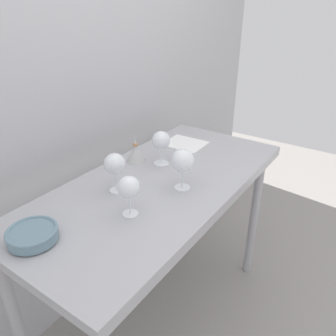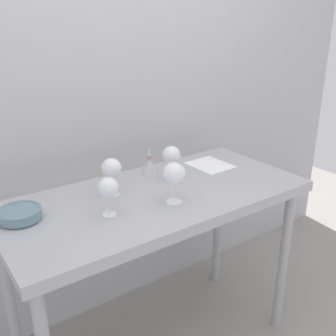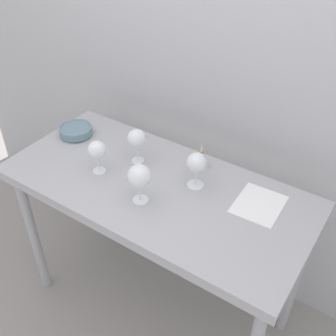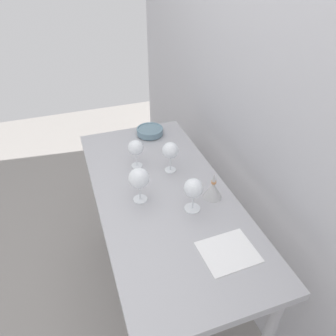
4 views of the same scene
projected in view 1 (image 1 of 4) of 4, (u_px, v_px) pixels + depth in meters
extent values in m
plane|color=gray|center=(160.00, 317.00, 1.90)|extent=(6.00, 6.00, 0.00)
cube|color=#B5B5BA|center=(73.00, 78.00, 1.56)|extent=(3.80, 0.04, 2.60)
cube|color=#A8A8AD|center=(158.00, 184.00, 1.50)|extent=(1.40, 0.64, 0.04)
cube|color=#A8A8AD|center=(222.00, 208.00, 1.34)|extent=(1.40, 0.01, 0.05)
cylinder|color=#A8A8AD|center=(254.00, 217.00, 2.04)|extent=(0.05, 0.05, 0.86)
cylinder|color=#A8A8AD|center=(17.00, 324.00, 1.37)|extent=(0.05, 0.05, 0.86)
cylinder|color=#A8A8AD|center=(183.00, 192.00, 2.31)|extent=(0.05, 0.05, 0.86)
cylinder|color=white|center=(161.00, 163.00, 1.65)|extent=(0.08, 0.08, 0.00)
cylinder|color=white|center=(161.00, 155.00, 1.63)|extent=(0.01, 0.01, 0.08)
sphere|color=white|center=(161.00, 140.00, 1.59)|extent=(0.09, 0.09, 0.09)
cylinder|color=maroon|center=(161.00, 143.00, 1.60)|extent=(0.06, 0.06, 0.03)
cylinder|color=white|center=(130.00, 214.00, 1.26)|extent=(0.06, 0.06, 0.00)
cylinder|color=white|center=(130.00, 204.00, 1.24)|extent=(0.01, 0.01, 0.08)
sphere|color=white|center=(129.00, 187.00, 1.20)|extent=(0.08, 0.08, 0.08)
cylinder|color=maroon|center=(129.00, 190.00, 1.21)|extent=(0.06, 0.06, 0.03)
cylinder|color=white|center=(117.00, 190.00, 1.41)|extent=(0.06, 0.06, 0.00)
cylinder|color=white|center=(116.00, 181.00, 1.39)|extent=(0.01, 0.01, 0.09)
sphere|color=white|center=(115.00, 164.00, 1.36)|extent=(0.09, 0.09, 0.09)
cylinder|color=#5C0B28|center=(115.00, 167.00, 1.36)|extent=(0.06, 0.06, 0.03)
cylinder|color=white|center=(182.00, 187.00, 1.43)|extent=(0.07, 0.07, 0.00)
cylinder|color=white|center=(182.00, 178.00, 1.41)|extent=(0.01, 0.01, 0.09)
sphere|color=white|center=(183.00, 161.00, 1.37)|extent=(0.10, 0.10, 0.10)
cylinder|color=maroon|center=(183.00, 164.00, 1.38)|extent=(0.07, 0.07, 0.02)
cube|color=white|center=(185.00, 143.00, 1.88)|extent=(0.20, 0.23, 0.00)
cylinder|color=beige|center=(34.00, 240.00, 1.12)|extent=(0.12, 0.12, 0.01)
cylinder|color=slate|center=(33.00, 235.00, 1.11)|extent=(0.17, 0.17, 0.04)
torus|color=slate|center=(32.00, 231.00, 1.10)|extent=(0.17, 0.17, 0.01)
cone|color=#B9B9B9|center=(136.00, 153.00, 1.66)|extent=(0.09, 0.09, 0.08)
cylinder|color=#C17F4C|center=(135.00, 144.00, 1.64)|extent=(0.02, 0.02, 0.01)
cone|color=#B9B9B9|center=(135.00, 139.00, 1.62)|extent=(0.02, 0.02, 0.04)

